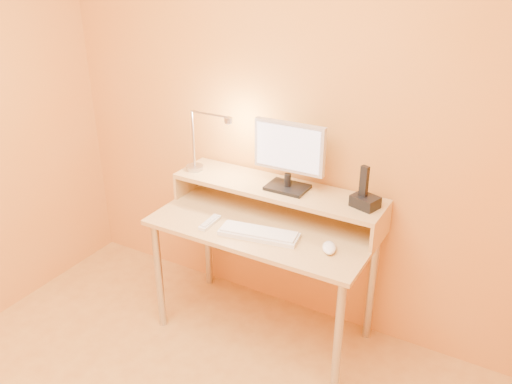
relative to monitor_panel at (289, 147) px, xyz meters
The scene contains 25 objects.
wall_back 0.22m from the monitor_panel, 110.99° to the left, with size 3.00×0.04×2.50m, color #CF8C43.
desk_leg_fl 1.07m from the monitor_panel, 146.15° to the right, with size 0.04×0.04×0.69m, color #B3B3B8.
desk_leg_fr 1.00m from the monitor_panel, 40.00° to the right, with size 0.04×0.04×0.69m, color #B3B3B8.
desk_leg_bl 0.99m from the monitor_panel, behind, with size 0.04×0.04×0.69m, color #B3B3B8.
desk_leg_br 0.92m from the monitor_panel, 10.44° to the left, with size 0.04×0.04×0.69m, color #B3B3B8.
desk_lower 0.44m from the monitor_panel, 110.99° to the right, with size 1.20×0.60×0.03m, color tan.
shelf_riser_left 0.73m from the monitor_panel, behind, with size 0.02×0.30×0.14m, color tan.
shelf_riser_right 0.62m from the monitor_panel, ahead, with size 0.02×0.30×0.14m, color tan.
desk_shelf 0.26m from the monitor_panel, behind, with size 1.20×0.30×0.03m, color tan.
monitor_foot 0.23m from the monitor_panel, 90.00° to the right, with size 0.22×0.16×0.02m, color black.
monitor_neck 0.19m from the monitor_panel, 90.00° to the right, with size 0.04×0.04×0.07m, color black.
monitor_panel is the anchor object (origin of this frame).
monitor_back 0.02m from the monitor_panel, 90.00° to the left, with size 0.36×0.01×0.23m, color black.
monitor_screen 0.02m from the monitor_panel, 90.00° to the right, with size 0.36×0.00×0.23m, color white.
lamp_base 0.63m from the monitor_panel, behind, with size 0.10×0.10×0.03m, color #B3B3B8.
lamp_post 0.59m from the monitor_panel, behind, with size 0.01×0.01×0.33m, color #B3B3B8.
lamp_arm 0.49m from the monitor_panel, behind, with size 0.01×0.01×0.24m, color #B3B3B8.
lamp_head 0.37m from the monitor_panel, behind, with size 0.04×0.04×0.03m, color #B3B3B8.
lamp_bulb 0.36m from the monitor_panel, behind, with size 0.03×0.03×0.00m, color #FFEAC6.
phone_dock 0.48m from the monitor_panel, ahead, with size 0.13×0.10×0.06m, color black.
phone_handset 0.43m from the monitor_panel, ahead, with size 0.04×0.03×0.16m, color black.
phone_led 0.53m from the monitor_panel, ahead, with size 0.01×0.00×0.04m, color #226DFF.
keyboard 0.48m from the monitor_panel, 94.19° to the right, with size 0.41×0.13×0.02m, color white.
mouse 0.57m from the monitor_panel, 35.09° to the right, with size 0.07×0.12×0.04m, color white.
remote_control 0.58m from the monitor_panel, 135.54° to the right, with size 0.04×0.17×0.02m, color white.
Camera 1 is at (1.21, -1.03, 2.11)m, focal length 37.62 mm.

